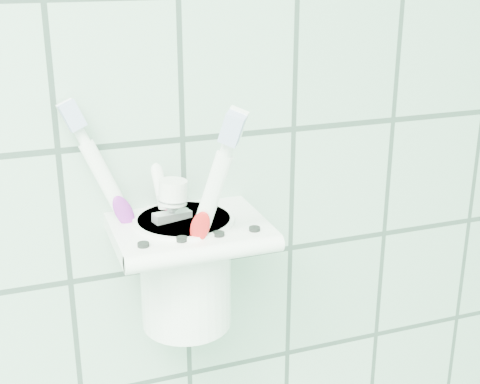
% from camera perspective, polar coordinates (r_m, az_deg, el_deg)
% --- Properties ---
extents(holder_bracket, '(0.13, 0.11, 0.04)m').
position_cam_1_polar(holder_bracket, '(0.60, -4.38, -3.42)').
color(holder_bracket, white).
rests_on(holder_bracket, wall_back).
extents(cup, '(0.09, 0.09, 0.11)m').
position_cam_1_polar(cup, '(0.62, -4.68, -6.45)').
color(cup, white).
rests_on(cup, holder_bracket).
extents(toothbrush_pink, '(0.08, 0.04, 0.22)m').
position_cam_1_polar(toothbrush_pink, '(0.60, -5.81, -0.90)').
color(toothbrush_pink, white).
rests_on(toothbrush_pink, cup).
extents(toothbrush_blue, '(0.02, 0.08, 0.18)m').
position_cam_1_polar(toothbrush_blue, '(0.58, -4.62, -3.35)').
color(toothbrush_blue, white).
rests_on(toothbrush_blue, cup).
extents(toothbrush_orange, '(0.05, 0.08, 0.22)m').
position_cam_1_polar(toothbrush_orange, '(0.58, -6.26, -1.21)').
color(toothbrush_orange, white).
rests_on(toothbrush_orange, cup).
extents(toothpaste_tube, '(0.04, 0.04, 0.14)m').
position_cam_1_polar(toothpaste_tube, '(0.60, -6.37, -4.22)').
color(toothpaste_tube, silver).
rests_on(toothpaste_tube, cup).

